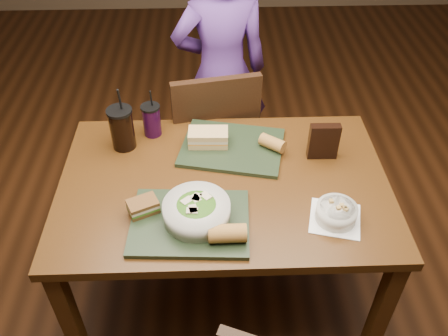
% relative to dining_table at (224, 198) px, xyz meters
% --- Properties ---
extents(ground, '(6.00, 6.00, 0.00)m').
position_rel_dining_table_xyz_m(ground, '(0.00, 0.00, -0.66)').
color(ground, '#381C0B').
rests_on(ground, ground).
extents(dining_table, '(1.30, 0.85, 0.75)m').
position_rel_dining_table_xyz_m(dining_table, '(0.00, 0.00, 0.00)').
color(dining_table, '#46280E').
rests_on(dining_table, ground).
extents(chair_far, '(0.48, 0.48, 0.95)m').
position_rel_dining_table_xyz_m(chair_far, '(-0.02, 0.55, -0.13)').
color(chair_far, black).
rests_on(chair_far, ground).
extents(diner, '(0.57, 0.42, 1.43)m').
position_rel_dining_table_xyz_m(diner, '(0.02, 0.90, 0.05)').
color(diner, '#5C328C').
rests_on(diner, ground).
extents(tray_near, '(0.44, 0.34, 0.02)m').
position_rel_dining_table_xyz_m(tray_near, '(-0.13, -0.22, 0.10)').
color(tray_near, black).
rests_on(tray_near, dining_table).
extents(tray_far, '(0.48, 0.40, 0.02)m').
position_rel_dining_table_xyz_m(tray_far, '(0.04, 0.20, 0.10)').
color(tray_far, black).
rests_on(tray_far, dining_table).
extents(salad_bowl, '(0.24, 0.24, 0.08)m').
position_rel_dining_table_xyz_m(salad_bowl, '(-0.10, -0.21, 0.15)').
color(salad_bowl, silver).
rests_on(salad_bowl, tray_near).
extents(soup_bowl, '(0.22, 0.22, 0.07)m').
position_rel_dining_table_xyz_m(soup_bowl, '(0.40, -0.21, 0.12)').
color(soup_bowl, white).
rests_on(soup_bowl, dining_table).
extents(sandwich_near, '(0.13, 0.11, 0.05)m').
position_rel_dining_table_xyz_m(sandwich_near, '(-0.30, -0.17, 0.13)').
color(sandwich_near, '#593819').
rests_on(sandwich_near, tray_near).
extents(sandwich_far, '(0.17, 0.10, 0.07)m').
position_rel_dining_table_xyz_m(sandwich_far, '(-0.06, 0.22, 0.14)').
color(sandwich_far, tan).
rests_on(sandwich_far, tray_far).
extents(baguette_near, '(0.13, 0.07, 0.06)m').
position_rel_dining_table_xyz_m(baguette_near, '(0.00, -0.31, 0.14)').
color(baguette_near, '#AD7533').
rests_on(baguette_near, tray_near).
extents(baguette_far, '(0.12, 0.11, 0.05)m').
position_rel_dining_table_xyz_m(baguette_far, '(0.21, 0.18, 0.14)').
color(baguette_far, '#AD7533').
rests_on(baguette_far, tray_far).
extents(cup_cola, '(0.11, 0.11, 0.29)m').
position_rel_dining_table_xyz_m(cup_cola, '(-0.42, 0.24, 0.19)').
color(cup_cola, black).
rests_on(cup_cola, dining_table).
extents(cup_berry, '(0.08, 0.08, 0.22)m').
position_rel_dining_table_xyz_m(cup_berry, '(-0.30, 0.32, 0.16)').
color(cup_berry, black).
rests_on(cup_berry, dining_table).
extents(chip_bag, '(0.12, 0.04, 0.16)m').
position_rel_dining_table_xyz_m(chip_bag, '(0.41, 0.14, 0.17)').
color(chip_bag, black).
rests_on(chip_bag, dining_table).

